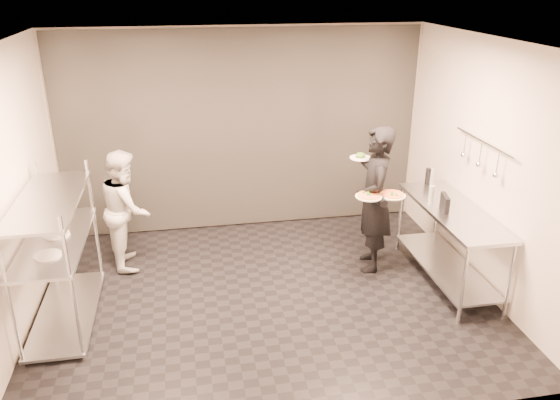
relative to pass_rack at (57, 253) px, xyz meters
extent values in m
cube|color=black|center=(2.15, 0.00, -0.77)|extent=(5.00, 4.00, 0.00)
cube|color=silver|center=(2.15, 0.00, 2.03)|extent=(5.00, 4.00, 0.00)
cube|color=beige|center=(2.15, 2.00, 0.63)|extent=(5.00, 0.00, 2.80)
cube|color=beige|center=(2.15, -2.00, 0.63)|extent=(5.00, 0.00, 2.80)
cube|color=beige|center=(-0.35, 0.00, 0.63)|extent=(0.00, 4.00, 2.80)
cube|color=beige|center=(4.65, 0.00, 0.63)|extent=(0.00, 4.00, 2.80)
cube|color=white|center=(2.15, 1.97, 0.63)|extent=(4.90, 0.04, 2.74)
cylinder|color=silver|center=(-0.27, -0.77, -0.02)|extent=(0.04, 0.04, 1.50)
cylinder|color=silver|center=(-0.27, 0.77, -0.02)|extent=(0.04, 0.04, 1.50)
cylinder|color=silver|center=(0.27, -0.77, -0.02)|extent=(0.04, 0.04, 1.50)
cylinder|color=silver|center=(0.27, 0.77, -0.02)|extent=(0.04, 0.04, 1.50)
cube|color=#ACB0B6|center=(0.00, 0.00, -0.72)|extent=(0.60, 1.60, 0.03)
cube|color=#ACB0B6|center=(0.00, 0.00, 0.13)|extent=(0.60, 1.60, 0.03)
cube|color=#ACB0B6|center=(0.00, 0.00, 0.58)|extent=(0.60, 1.60, 0.03)
cylinder|color=white|center=(0.00, -0.35, 0.16)|extent=(0.26, 0.26, 0.01)
cylinder|color=white|center=(0.00, 0.10, 0.16)|extent=(0.26, 0.26, 0.01)
cylinder|color=silver|center=(4.07, -0.86, -0.32)|extent=(0.04, 0.04, 0.90)
cylinder|color=silver|center=(4.07, 0.86, -0.32)|extent=(0.04, 0.04, 0.90)
cylinder|color=silver|center=(4.59, -0.86, -0.32)|extent=(0.04, 0.04, 0.90)
cylinder|color=silver|center=(4.59, 0.86, -0.32)|extent=(0.04, 0.04, 0.90)
cube|color=#ACB0B6|center=(4.33, 0.00, -0.59)|extent=(0.57, 1.71, 0.03)
cube|color=#ACB0B6|center=(4.33, 0.00, 0.13)|extent=(0.60, 1.80, 0.04)
cylinder|color=silver|center=(4.59, 0.00, 0.93)|extent=(0.02, 1.20, 0.02)
cylinder|color=silver|center=(4.57, -0.35, 0.80)|extent=(0.01, 0.01, 0.22)
sphere|color=silver|center=(4.57, -0.35, 0.67)|extent=(0.07, 0.07, 0.07)
cylinder|color=silver|center=(4.57, 0.00, 0.80)|extent=(0.01, 0.01, 0.22)
sphere|color=silver|center=(4.57, 0.00, 0.67)|extent=(0.07, 0.07, 0.07)
cylinder|color=silver|center=(4.57, 0.35, 0.80)|extent=(0.01, 0.01, 0.22)
sphere|color=silver|center=(4.57, 0.35, 0.67)|extent=(0.07, 0.07, 0.07)
imported|color=black|center=(3.55, 0.47, 0.13)|extent=(0.56, 0.73, 1.79)
imported|color=silver|center=(0.60, 1.10, -0.03)|extent=(0.62, 0.77, 1.48)
cylinder|color=white|center=(3.39, 0.22, 0.28)|extent=(0.31, 0.31, 0.01)
cylinder|color=gold|center=(3.39, 0.22, 0.30)|extent=(0.27, 0.27, 0.02)
cylinder|color=red|center=(3.39, 0.22, 0.31)|extent=(0.24, 0.24, 0.01)
sphere|color=#225D15|center=(3.39, 0.22, 0.31)|extent=(0.04, 0.04, 0.04)
cylinder|color=white|center=(3.69, 0.27, 0.26)|extent=(0.32, 0.32, 0.01)
cylinder|color=gold|center=(3.69, 0.27, 0.27)|extent=(0.28, 0.28, 0.02)
cylinder|color=red|center=(3.69, 0.27, 0.28)|extent=(0.25, 0.25, 0.01)
sphere|color=#225D15|center=(3.69, 0.27, 0.29)|extent=(0.04, 0.04, 0.04)
cylinder|color=white|center=(3.44, 0.75, 0.57)|extent=(0.26, 0.26, 0.01)
ellipsoid|color=#2E5B16|center=(3.44, 0.75, 0.61)|extent=(0.13, 0.13, 0.07)
cube|color=black|center=(4.21, -0.01, 0.24)|extent=(0.10, 0.26, 0.18)
cylinder|color=gray|center=(4.13, 0.19, 0.26)|extent=(0.06, 0.06, 0.23)
cylinder|color=gray|center=(4.43, 0.80, 0.26)|extent=(0.06, 0.06, 0.21)
cylinder|color=black|center=(4.37, 0.80, 0.26)|extent=(0.06, 0.06, 0.21)
camera|label=1|loc=(1.36, -5.26, 2.63)|focal=35.00mm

